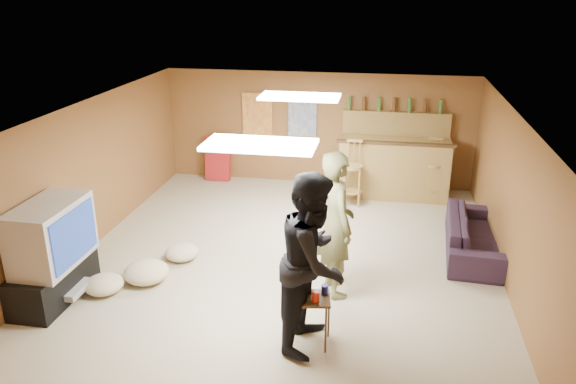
% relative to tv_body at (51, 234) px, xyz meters
% --- Properties ---
extents(ground, '(7.00, 7.00, 0.00)m').
position_rel_tv_body_xyz_m(ground, '(2.65, 1.50, -0.90)').
color(ground, tan).
rests_on(ground, ground).
extents(ceiling, '(6.00, 7.00, 0.02)m').
position_rel_tv_body_xyz_m(ceiling, '(2.65, 1.50, 1.30)').
color(ceiling, silver).
rests_on(ceiling, ground).
extents(wall_back, '(6.00, 0.02, 2.20)m').
position_rel_tv_body_xyz_m(wall_back, '(2.65, 5.00, 0.20)').
color(wall_back, brown).
rests_on(wall_back, ground).
extents(wall_front, '(6.00, 0.02, 2.20)m').
position_rel_tv_body_xyz_m(wall_front, '(2.65, -2.00, 0.20)').
color(wall_front, brown).
rests_on(wall_front, ground).
extents(wall_left, '(0.02, 7.00, 2.20)m').
position_rel_tv_body_xyz_m(wall_left, '(-0.35, 1.50, 0.20)').
color(wall_left, brown).
rests_on(wall_left, ground).
extents(wall_right, '(0.02, 7.00, 2.20)m').
position_rel_tv_body_xyz_m(wall_right, '(5.65, 1.50, 0.20)').
color(wall_right, brown).
rests_on(wall_right, ground).
extents(tv_stand, '(0.55, 1.30, 0.50)m').
position_rel_tv_body_xyz_m(tv_stand, '(-0.07, 0.00, -0.65)').
color(tv_stand, black).
rests_on(tv_stand, ground).
extents(dvd_box, '(0.35, 0.50, 0.08)m').
position_rel_tv_body_xyz_m(dvd_box, '(0.15, 0.00, -0.75)').
color(dvd_box, '#B2B2B7').
rests_on(dvd_box, tv_stand).
extents(tv_body, '(0.60, 1.10, 0.80)m').
position_rel_tv_body_xyz_m(tv_body, '(0.00, 0.00, 0.00)').
color(tv_body, '#B2B2B7').
rests_on(tv_body, tv_stand).
extents(tv_screen, '(0.02, 0.95, 0.65)m').
position_rel_tv_body_xyz_m(tv_screen, '(0.31, 0.00, 0.00)').
color(tv_screen, navy).
rests_on(tv_screen, tv_body).
extents(bar_counter, '(2.00, 0.60, 1.10)m').
position_rel_tv_body_xyz_m(bar_counter, '(4.15, 4.45, -0.35)').
color(bar_counter, olive).
rests_on(bar_counter, ground).
extents(bar_lip, '(2.10, 0.12, 0.05)m').
position_rel_tv_body_xyz_m(bar_lip, '(4.15, 4.20, 0.20)').
color(bar_lip, '#3B2512').
rests_on(bar_lip, bar_counter).
extents(bar_shelf, '(2.00, 0.18, 0.05)m').
position_rel_tv_body_xyz_m(bar_shelf, '(4.15, 4.90, 0.60)').
color(bar_shelf, olive).
rests_on(bar_shelf, bar_backing).
extents(bar_backing, '(2.00, 0.14, 0.60)m').
position_rel_tv_body_xyz_m(bar_backing, '(4.15, 4.92, 0.30)').
color(bar_backing, olive).
rests_on(bar_backing, bar_counter).
extents(poster_left, '(0.60, 0.03, 0.85)m').
position_rel_tv_body_xyz_m(poster_left, '(1.45, 4.96, 0.45)').
color(poster_left, '#BF3F26').
rests_on(poster_left, wall_back).
extents(poster_right, '(0.55, 0.03, 0.80)m').
position_rel_tv_body_xyz_m(poster_right, '(2.35, 4.96, 0.45)').
color(poster_right, '#334C99').
rests_on(poster_right, wall_back).
extents(folding_chair_stack, '(0.50, 0.26, 0.91)m').
position_rel_tv_body_xyz_m(folding_chair_stack, '(0.65, 4.80, -0.45)').
color(folding_chair_stack, '#AD2020').
rests_on(folding_chair_stack, ground).
extents(ceiling_panel_front, '(1.20, 0.60, 0.04)m').
position_rel_tv_body_xyz_m(ceiling_panel_front, '(2.65, 0.00, 1.27)').
color(ceiling_panel_front, white).
rests_on(ceiling_panel_front, ceiling).
extents(ceiling_panel_back, '(1.20, 0.60, 0.04)m').
position_rel_tv_body_xyz_m(ceiling_panel_back, '(2.65, 2.70, 1.27)').
color(ceiling_panel_back, white).
rests_on(ceiling_panel_back, ceiling).
extents(person_olive, '(0.70, 0.82, 1.91)m').
position_rel_tv_body_xyz_m(person_olive, '(3.43, 0.79, 0.06)').
color(person_olive, brown).
rests_on(person_olive, ground).
extents(person_black, '(0.90, 1.08, 2.00)m').
position_rel_tv_body_xyz_m(person_black, '(3.29, -0.32, 0.10)').
color(person_black, black).
rests_on(person_black, ground).
extents(sofa, '(0.90, 2.00, 0.57)m').
position_rel_tv_body_xyz_m(sofa, '(5.35, 2.28, -0.61)').
color(sofa, black).
rests_on(sofa, ground).
extents(tray_table, '(0.50, 0.42, 0.58)m').
position_rel_tv_body_xyz_m(tray_table, '(3.26, -0.37, -0.61)').
color(tray_table, '#3B2512').
rests_on(tray_table, ground).
extents(cup_red_near, '(0.11, 0.11, 0.12)m').
position_rel_tv_body_xyz_m(cup_red_near, '(3.15, -0.30, -0.26)').
color(cup_red_near, red).
rests_on(cup_red_near, tray_table).
extents(cup_red_far, '(0.09, 0.09, 0.11)m').
position_rel_tv_body_xyz_m(cup_red_far, '(3.33, -0.43, -0.26)').
color(cup_red_far, red).
rests_on(cup_red_far, tray_table).
extents(cup_blue, '(0.08, 0.08, 0.11)m').
position_rel_tv_body_xyz_m(cup_blue, '(3.41, -0.27, -0.27)').
color(cup_blue, navy).
rests_on(cup_blue, tray_table).
extents(bar_stool_left, '(0.41, 0.41, 1.26)m').
position_rel_tv_body_xyz_m(bar_stool_left, '(3.43, 3.89, -0.27)').
color(bar_stool_left, olive).
rests_on(bar_stool_left, ground).
extents(bar_stool_right, '(0.35, 0.35, 1.07)m').
position_rel_tv_body_xyz_m(bar_stool_right, '(4.86, 4.30, -0.37)').
color(bar_stool_right, olive).
rests_on(bar_stool_right, ground).
extents(cushion_near_tv, '(0.79, 0.79, 0.27)m').
position_rel_tv_body_xyz_m(cushion_near_tv, '(0.91, 0.61, -0.76)').
color(cushion_near_tv, tan).
rests_on(cushion_near_tv, ground).
extents(cushion_mid, '(0.49, 0.49, 0.22)m').
position_rel_tv_body_xyz_m(cushion_mid, '(1.15, 1.30, -0.79)').
color(cushion_mid, tan).
rests_on(cushion_mid, ground).
extents(cushion_far, '(0.62, 0.62, 0.23)m').
position_rel_tv_body_xyz_m(cushion_far, '(0.48, 0.24, -0.79)').
color(cushion_far, tan).
rests_on(cushion_far, ground).
extents(bottle_row, '(1.76, 0.08, 0.26)m').
position_rel_tv_body_xyz_m(bottle_row, '(4.09, 4.88, 0.75)').
color(bottle_row, '#3F7233').
rests_on(bottle_row, bar_shelf).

